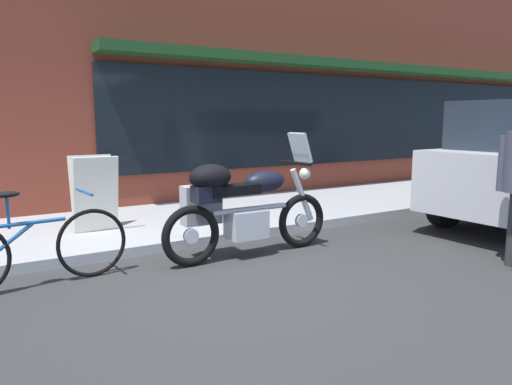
# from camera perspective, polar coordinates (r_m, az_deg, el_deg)

# --- Properties ---
(ground_plane) EXTENTS (80.00, 80.00, 0.00)m
(ground_plane) POSITION_cam_1_polar(r_m,az_deg,el_deg) (4.70, -2.30, -10.65)
(ground_plane) COLOR #333333
(storefront_building) EXTENTS (24.00, 0.90, 7.90)m
(storefront_building) POSITION_cam_1_polar(r_m,az_deg,el_deg) (13.07, 21.51, 18.36)
(storefront_building) COLOR brown
(storefront_building) RESTS_ON ground_plane
(sidewalk_curb) EXTENTS (30.00, 2.57, 0.12)m
(sidewalk_curb) POSITION_cam_1_polar(r_m,az_deg,el_deg) (12.98, 28.31, 1.12)
(sidewalk_curb) COLOR #ABABAB
(sidewalk_curb) RESTS_ON ground_plane
(touring_motorcycle) EXTENTS (2.14, 0.66, 1.41)m
(touring_motorcycle) POSITION_cam_1_polar(r_m,az_deg,el_deg) (5.35, -2.07, -1.47)
(touring_motorcycle) COLOR black
(touring_motorcycle) RESTS_ON ground_plane
(parked_bicycle) EXTENTS (1.76, 0.48, 0.94)m
(parked_bicycle) POSITION_cam_1_polar(r_m,az_deg,el_deg) (4.88, -25.25, -6.15)
(parked_bicycle) COLOR black
(parked_bicycle) RESTS_ON ground_plane
(sandwich_board_sign) EXTENTS (0.55, 0.42, 0.98)m
(sandwich_board_sign) POSITION_cam_1_polar(r_m,az_deg,el_deg) (6.48, -18.90, -0.11)
(sandwich_board_sign) COLOR silver
(sandwich_board_sign) RESTS_ON sidewalk_curb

